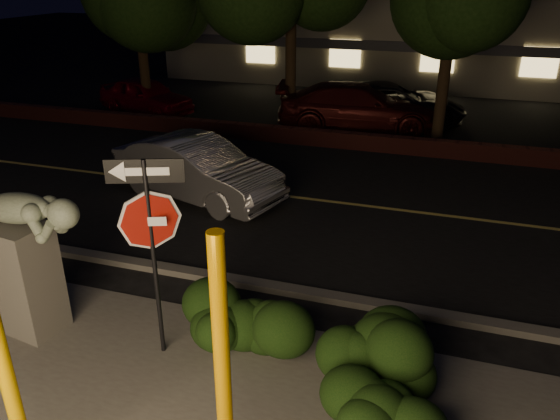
# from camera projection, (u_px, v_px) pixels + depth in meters

# --- Properties ---
(ground) EXTENTS (90.00, 90.00, 0.00)m
(ground) POSITION_uv_depth(u_px,v_px,m) (341.00, 161.00, 15.69)
(ground) COLOR black
(ground) RESTS_ON ground
(road) EXTENTS (80.00, 8.00, 0.01)m
(road) POSITION_uv_depth(u_px,v_px,m) (315.00, 200.00, 13.08)
(road) COLOR black
(road) RESTS_ON ground
(lane_marking) EXTENTS (80.00, 0.12, 0.00)m
(lane_marking) POSITION_uv_depth(u_px,v_px,m) (315.00, 199.00, 13.07)
(lane_marking) COLOR tan
(lane_marking) RESTS_ON road
(curb) EXTENTS (80.00, 0.25, 0.12)m
(curb) POSITION_uv_depth(u_px,v_px,m) (257.00, 285.00, 9.49)
(curb) COLOR #4C4944
(curb) RESTS_ON ground
(brick_wall) EXTENTS (40.00, 0.35, 0.50)m
(brick_wall) POSITION_uv_depth(u_px,v_px,m) (350.00, 141.00, 16.72)
(brick_wall) COLOR #421815
(brick_wall) RESTS_ON ground
(parking_lot) EXTENTS (40.00, 12.00, 0.01)m
(parking_lot) POSITION_uv_depth(u_px,v_px,m) (377.00, 107.00, 21.78)
(parking_lot) COLOR black
(parking_lot) RESTS_ON ground
(building) EXTENTS (22.00, 10.20, 4.00)m
(building) POSITION_uv_depth(u_px,v_px,m) (404.00, 34.00, 27.91)
(building) COLOR gray
(building) RESTS_ON ground
(yellow_pole_left) EXTENTS (0.16, 0.16, 3.17)m
(yellow_pole_left) POSITION_uv_depth(u_px,v_px,m) (3.00, 363.00, 5.30)
(yellow_pole_left) COLOR #F1B200
(yellow_pole_left) RESTS_ON ground
(yellow_pole_right) EXTENTS (0.16, 0.16, 3.13)m
(yellow_pole_right) POSITION_uv_depth(u_px,v_px,m) (223.00, 382.00, 5.10)
(yellow_pole_right) COLOR #DA9300
(yellow_pole_right) RESTS_ON ground
(signpost) EXTENTS (0.94, 0.38, 2.94)m
(signpost) POSITION_uv_depth(u_px,v_px,m) (150.00, 221.00, 7.09)
(signpost) COLOR black
(signpost) RESTS_ON ground
(sculpture) EXTENTS (2.22, 0.90, 2.37)m
(sculpture) POSITION_uv_depth(u_px,v_px,m) (24.00, 247.00, 7.79)
(sculpture) COLOR #4C4944
(sculpture) RESTS_ON ground
(hedge_center) EXTENTS (2.13, 1.62, 1.01)m
(hedge_center) POSITION_uv_depth(u_px,v_px,m) (242.00, 322.00, 7.73)
(hedge_center) COLOR black
(hedge_center) RESTS_ON ground
(hedge_right) EXTENTS (2.11, 1.54, 1.24)m
(hedge_right) POSITION_uv_depth(u_px,v_px,m) (373.00, 340.00, 7.19)
(hedge_right) COLOR black
(hedge_right) RESTS_ON ground
(hedge_far_right) EXTENTS (1.36, 0.87, 0.93)m
(hedge_far_right) POSITION_uv_depth(u_px,v_px,m) (385.00, 410.00, 6.25)
(hedge_far_right) COLOR black
(hedge_far_right) RESTS_ON ground
(silver_sedan) EXTENTS (4.62, 2.77, 1.44)m
(silver_sedan) POSITION_uv_depth(u_px,v_px,m) (197.00, 169.00, 12.97)
(silver_sedan) COLOR silver
(silver_sedan) RESTS_ON ground
(parked_car_red) EXTENTS (4.21, 2.62, 1.34)m
(parked_car_red) POSITION_uv_depth(u_px,v_px,m) (146.00, 96.00, 20.63)
(parked_car_red) COLOR maroon
(parked_car_red) RESTS_ON ground
(parked_car_darkred) EXTENTS (5.72, 3.12, 1.57)m
(parked_car_darkred) POSITION_uv_depth(u_px,v_px,m) (358.00, 107.00, 18.43)
(parked_car_darkred) COLOR #3E0E0D
(parked_car_darkred) RESTS_ON ground
(parked_car_dark) EXTENTS (5.78, 3.89, 1.47)m
(parked_car_dark) POSITION_uv_depth(u_px,v_px,m) (389.00, 104.00, 19.06)
(parked_car_dark) COLOR black
(parked_car_dark) RESTS_ON ground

